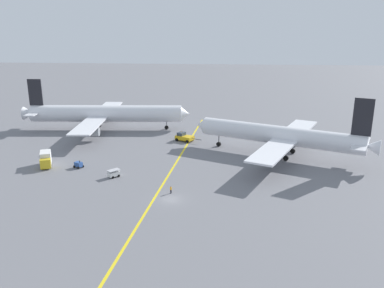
% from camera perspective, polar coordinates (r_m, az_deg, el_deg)
% --- Properties ---
extents(ground_plane, '(600.00, 600.00, 0.00)m').
position_cam_1_polar(ground_plane, '(77.78, -3.10, -8.03)').
color(ground_plane, slate).
extents(taxiway_stripe, '(9.13, 119.73, 0.01)m').
position_cam_1_polar(taxiway_stripe, '(87.24, -3.87, -5.23)').
color(taxiway_stripe, yellow).
rests_on(taxiway_stripe, ground).
extents(airliner_at_gate_left, '(54.79, 49.30, 16.56)m').
position_cam_1_polar(airliner_at_gate_left, '(132.17, -12.54, 4.31)').
color(airliner_at_gate_left, silver).
rests_on(airliner_at_gate_left, ground).
extents(airliner_being_pushed, '(45.85, 43.80, 16.79)m').
position_cam_1_polar(airliner_being_pushed, '(104.32, 12.83, 1.19)').
color(airliner_being_pushed, silver).
rests_on(airliner_being_pushed, ground).
extents(pushback_tug, '(8.19, 5.19, 2.78)m').
position_cam_1_polar(pushback_tug, '(116.45, -1.15, 1.03)').
color(pushback_tug, gold).
rests_on(pushback_tug, ground).
extents(gse_catering_truck_tall, '(4.46, 6.31, 3.50)m').
position_cam_1_polar(gse_catering_truck_tall, '(101.28, -20.53, -2.10)').
color(gse_catering_truck_tall, gold).
rests_on(gse_catering_truck_tall, ground).
extents(gse_baggage_cart_near_cluster, '(3.01, 3.08, 1.71)m').
position_cam_1_polar(gse_baggage_cart_near_cluster, '(90.12, -11.30, -4.22)').
color(gse_baggage_cart_near_cluster, silver).
rests_on(gse_baggage_cart_near_cluster, ground).
extents(gse_gpu_cart_small, '(2.60, 2.39, 1.90)m').
position_cam_1_polar(gse_gpu_cart_small, '(98.07, -16.21, -2.89)').
color(gse_gpu_cart_small, '#2D5199').
rests_on(gse_gpu_cart_small, ground).
extents(ground_crew_ramp_agent_by_cones, '(0.36, 0.50, 1.55)m').
position_cam_1_polar(ground_crew_ramp_agent_by_cones, '(80.10, -3.09, -6.65)').
color(ground_crew_ramp_agent_by_cones, black).
rests_on(ground_crew_ramp_agent_by_cones, ground).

